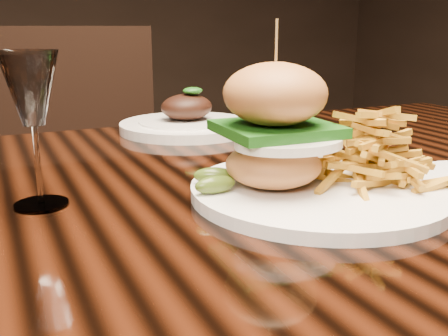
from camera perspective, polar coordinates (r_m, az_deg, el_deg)
name	(u,v)px	position (r m, az deg, el deg)	size (l,w,h in m)	color
dining_table	(224,236)	(0.71, -0.05, -7.43)	(1.60, 0.90, 0.75)	black
burger_plate	(320,150)	(0.63, 10.39, 1.92)	(0.31, 0.31, 0.21)	white
ramekin	(285,164)	(0.72, 6.62, 0.47)	(0.08, 0.08, 0.04)	white
wine_glass	(31,94)	(0.61, -20.25, 7.55)	(0.06, 0.06, 0.17)	white
far_dish	(187,123)	(1.03, -4.05, 4.95)	(0.26, 0.26, 0.09)	white
chair_far	(88,173)	(1.57, -14.59, -0.51)	(0.47, 0.48, 0.95)	black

